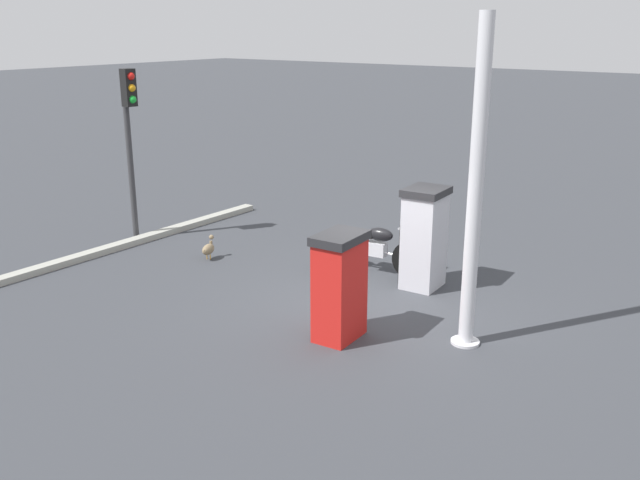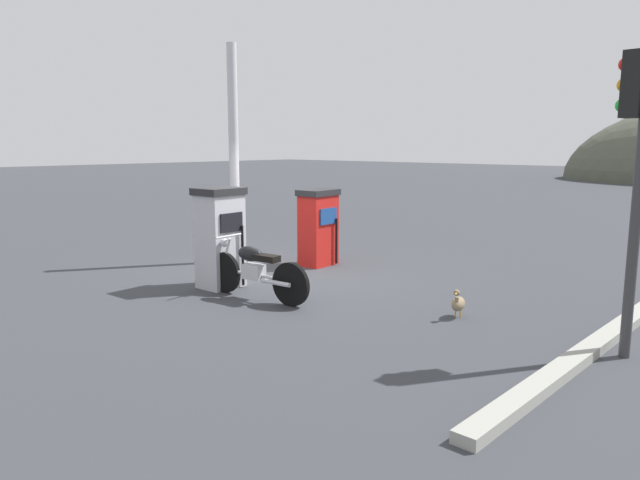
{
  "view_description": "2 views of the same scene",
  "coord_description": "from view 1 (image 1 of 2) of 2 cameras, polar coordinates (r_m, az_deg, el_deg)",
  "views": [
    {
      "loc": [
        -5.31,
        8.72,
        4.26
      ],
      "look_at": [
        0.96,
        0.07,
        0.94
      ],
      "focal_mm": 39.08,
      "sensor_mm": 36.0,
      "label": 1
    },
    {
      "loc": [
        7.65,
        -7.41,
        2.43
      ],
      "look_at": [
        1.23,
        -0.31,
        0.86
      ],
      "focal_mm": 32.91,
      "sensor_mm": 36.0,
      "label": 2
    }
  ],
  "objects": [
    {
      "name": "roadside_traffic_light",
      "position": [
        14.43,
        -15.33,
        9.13
      ],
      "size": [
        0.38,
        0.25,
        3.44
      ],
      "color": "#38383A",
      "rests_on": "ground"
    },
    {
      "name": "wandering_duck",
      "position": [
        13.28,
        -9.12,
        -0.7
      ],
      "size": [
        0.28,
        0.43,
        0.44
      ],
      "color": "#847051",
      "rests_on": "ground"
    },
    {
      "name": "canopy_support_pole",
      "position": [
        9.32,
        12.58,
        3.68
      ],
      "size": [
        0.4,
        0.4,
        4.42
      ],
      "color": "silver",
      "rests_on": "ground"
    },
    {
      "name": "road_edge_kerb",
      "position": [
        14.58,
        -14.77,
        -0.04
      ],
      "size": [
        0.34,
        6.76,
        0.12
      ],
      "color": "#9E9E93",
      "rests_on": "ground"
    },
    {
      "name": "ground_plane",
      "position": [
        11.06,
        4.26,
        -5.42
      ],
      "size": [
        120.0,
        120.0,
        0.0
      ],
      "primitive_type": "plane",
      "color": "#383A3F"
    },
    {
      "name": "fuel_pump_far",
      "position": [
        9.68,
        1.59,
        -3.77
      ],
      "size": [
        0.6,
        0.83,
        1.54
      ],
      "color": "red",
      "rests_on": "ground"
    },
    {
      "name": "fuel_pump_near",
      "position": [
        11.69,
        8.51,
        0.21
      ],
      "size": [
        0.67,
        0.78,
        1.71
      ],
      "color": "silver",
      "rests_on": "ground"
    },
    {
      "name": "motorcycle_near_pump",
      "position": [
        12.4,
        4.55,
        -0.58
      ],
      "size": [
        2.09,
        0.56,
        0.98
      ],
      "color": "black",
      "rests_on": "ground"
    }
  ]
}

